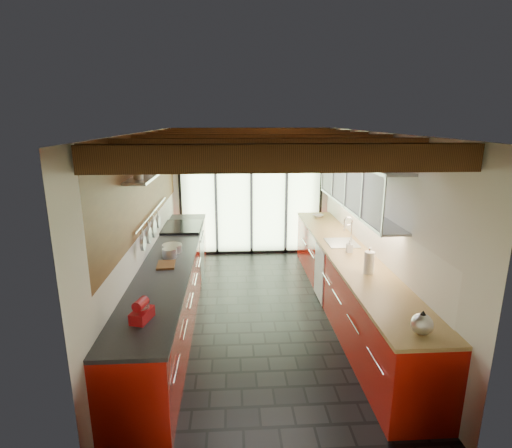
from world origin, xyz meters
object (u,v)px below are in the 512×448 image
at_px(kettle, 422,323).
at_px(bowl, 318,216).
at_px(paper_towel, 369,263).
at_px(soap_bottle, 350,246).
at_px(stand_mixer, 142,311).

height_order(kettle, bowl, kettle).
height_order(kettle, paper_towel, paper_towel).
bearing_deg(kettle, bowl, 90.00).
xyz_separation_m(soap_bottle, bowl, (0.00, 2.11, -0.07)).
relative_size(paper_towel, bowl, 1.67).
bearing_deg(kettle, soap_bottle, 90.00).
distance_m(kettle, bowl, 4.35).
bearing_deg(paper_towel, stand_mixer, -158.10).
xyz_separation_m(kettle, bowl, (-0.00, 4.34, -0.08)).
bearing_deg(bowl, paper_towel, -90.00).
distance_m(paper_towel, bowl, 2.93).
height_order(stand_mixer, paper_towel, paper_towel).
relative_size(stand_mixer, bowl, 1.40).
xyz_separation_m(stand_mixer, bowl, (2.54, 3.95, -0.07)).
distance_m(soap_bottle, bowl, 2.12).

